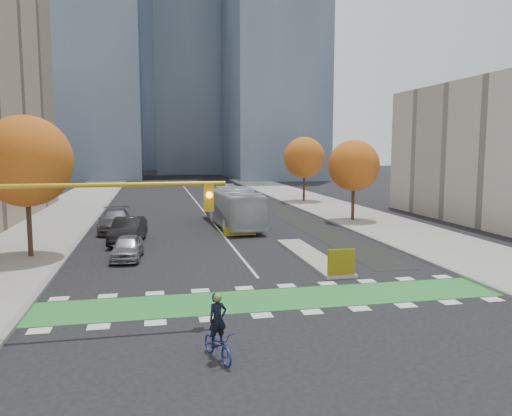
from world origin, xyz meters
name	(u,v)px	position (x,y,z in m)	size (l,w,h in m)	color
ground	(284,310)	(0.00, 0.00, 0.00)	(300.00, 300.00, 0.00)	black
sidewalk_west	(35,235)	(-13.50, 20.00, 0.07)	(7.00, 120.00, 0.15)	gray
sidewalk_east	(379,223)	(13.50, 20.00, 0.07)	(7.00, 120.00, 0.15)	gray
curb_west	(85,233)	(-10.00, 20.00, 0.07)	(0.30, 120.00, 0.16)	gray
curb_east	(339,225)	(10.00, 20.00, 0.07)	(0.30, 120.00, 0.16)	gray
bike_crossing	(275,299)	(0.00, 1.50, 0.01)	(20.00, 3.00, 0.01)	#2A8234
centre_line	(197,202)	(0.00, 40.00, 0.01)	(0.15, 70.00, 0.01)	silver
bike_lane_paint	(280,211)	(7.50, 30.00, 0.01)	(2.50, 50.00, 0.01)	black
median_island	(311,256)	(4.00, 9.00, 0.08)	(1.60, 10.00, 0.16)	gray
hazard_board	(341,262)	(4.00, 4.20, 0.80)	(1.40, 0.12, 1.30)	yellow
tower_nw	(82,3)	(-18.00, 90.00, 35.00)	(22.00, 22.00, 70.00)	#47566B
tower_ne	(273,33)	(20.00, 85.00, 30.00)	(18.00, 24.00, 60.00)	#47566B
tower_far	(153,36)	(-4.00, 140.00, 40.00)	(26.00, 26.00, 80.00)	#47566B
tree_west	(26,161)	(-12.00, 12.00, 5.62)	(5.20, 5.20, 8.22)	#332114
tree_east_near	(354,166)	(12.00, 22.00, 4.86)	(4.40, 4.40, 7.08)	#332114
tree_east_far	(304,158)	(12.50, 38.00, 5.24)	(4.80, 4.80, 7.65)	#332114
traffic_signal_west	(66,217)	(-7.93, -0.51, 4.03)	(8.53, 0.56, 5.20)	#BF9914
cyclist	(218,338)	(-3.16, -4.05, 0.69)	(1.16, 1.90, 2.07)	navy
bus	(232,206)	(1.36, 21.80, 1.62)	(2.72, 11.63, 3.24)	#B7BBBF
parked_car_a	(127,247)	(-6.50, 10.69, 0.69)	(1.63, 4.06, 1.38)	#99999E
parked_car_b	(128,231)	(-6.68, 15.69, 0.86)	(1.82, 5.21, 1.72)	black
parked_car_c	(115,221)	(-7.89, 20.69, 0.84)	(2.37, 5.82, 1.69)	#535358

